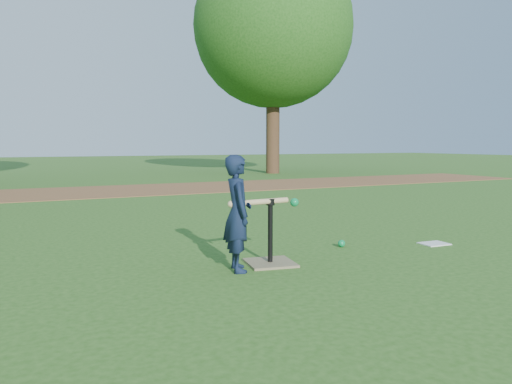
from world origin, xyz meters
name	(u,v)px	position (x,y,z in m)	size (l,w,h in m)	color
ground	(267,254)	(0.00, 0.00, 0.00)	(80.00, 80.00, 0.00)	#285116
dirt_strip	(120,191)	(0.00, 7.50, 0.01)	(24.00, 3.00, 0.01)	brown
child	(238,213)	(-0.54, -0.46, 0.51)	(0.37, 0.25, 1.03)	#101B32
wiffle_ball_ground	(341,243)	(0.88, -0.05, 0.04)	(0.08, 0.08, 0.08)	#0B7E40
clipboard	(434,244)	(1.90, -0.38, 0.01)	(0.30, 0.23, 0.01)	silver
batting_tee	(270,252)	(-0.17, -0.38, 0.11)	(0.50, 0.50, 0.61)	#7C6E4F
swing_action	(264,202)	(-0.25, -0.42, 0.59)	(0.70, 0.16, 0.09)	tan
tree_right	(273,28)	(6.50, 12.00, 5.29)	(5.80, 5.80, 8.21)	#382316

